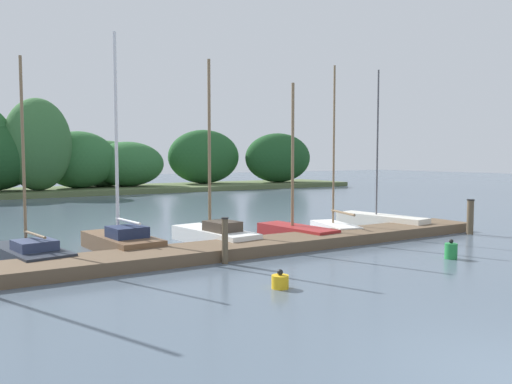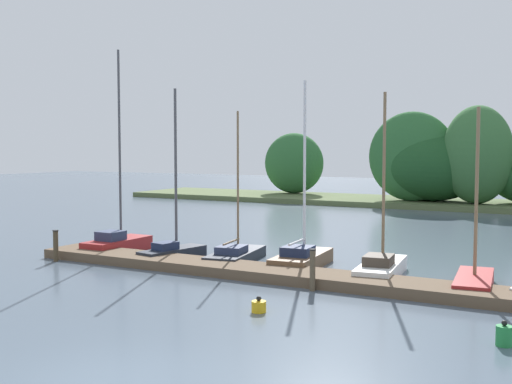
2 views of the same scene
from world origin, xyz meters
TOP-DOWN VIEW (x-y plane):
  - dock_pier at (0.00, 9.85)m, footprint 23.03×1.80m
  - far_shore at (3.03, 39.51)m, footprint 58.28×8.00m
  - sailboat_2 at (-4.38, 12.01)m, footprint 1.92×3.95m
  - sailboat_3 at (-1.67, 12.22)m, footprint 1.71×3.90m
  - sailboat_4 at (1.45, 11.89)m, footprint 1.63×4.10m
  - sailboat_5 at (4.57, 11.43)m, footprint 1.44×3.66m
  - sailboat_6 at (6.53, 11.47)m, footprint 1.55×2.98m
  - sailboat_7 at (9.16, 11.69)m, footprint 1.49×4.32m
  - mooring_piling_1 at (0.23, 8.80)m, footprint 0.20×0.20m
  - mooring_piling_2 at (10.84, 8.52)m, footprint 0.29×0.29m
  - channel_buoy_0 at (6.16, 5.86)m, footprint 0.36×0.36m
  - channel_buoy_1 at (-0.00, 5.77)m, footprint 0.39×0.39m

SIDE VIEW (x-z plane):
  - channel_buoy_1 at x=0.00m, z-range -0.06..0.38m
  - dock_pier at x=0.00m, z-range 0.00..0.35m
  - channel_buoy_0 at x=6.16m, z-range -0.05..0.53m
  - sailboat_2 at x=-4.38m, z-range -2.61..3.20m
  - sailboat_6 at x=6.53m, z-range -2.92..3.55m
  - sailboat_5 at x=4.57m, z-range -2.51..3.15m
  - sailboat_7 at x=9.16m, z-range -2.96..3.61m
  - sailboat_4 at x=1.45m, z-range -2.77..3.51m
  - sailboat_3 at x=-1.67m, z-range -3.05..3.81m
  - mooring_piling_1 at x=0.23m, z-range 0.01..1.31m
  - mooring_piling_2 at x=10.84m, z-range 0.01..1.36m
  - far_shore at x=3.03m, z-range -1.03..6.38m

